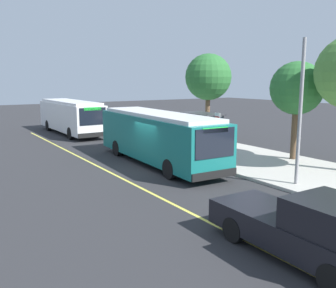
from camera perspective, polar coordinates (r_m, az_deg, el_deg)
ground_plane at (r=20.17m, az=-2.73°, el=-3.83°), size 120.00×120.00×0.00m
sidewalk_curb at (r=23.66m, az=9.93°, el=-1.73°), size 44.00×6.40×0.15m
lane_stripe_center at (r=19.19m, az=-8.44°, el=-4.62°), size 36.00×0.14×0.01m
transit_bus_main at (r=21.10m, az=-1.60°, el=1.27°), size 10.87×3.02×2.95m
transit_bus_second at (r=34.25m, az=-14.81°, el=4.25°), size 10.60×2.68×2.95m
pickup_truck at (r=10.70m, az=20.71°, el=-12.25°), size 5.44×2.12×1.85m
bus_shelter at (r=24.72m, az=5.36°, el=3.20°), size 2.90×1.60×2.48m
waiting_bench at (r=24.82m, az=5.05°, el=0.23°), size 1.60×0.48×0.95m
route_sign_post at (r=21.26m, az=7.63°, el=2.17°), size 0.44×0.08×2.80m
pedestrian_commuter at (r=21.82m, az=6.68°, el=0.16°), size 0.24×0.40×1.69m
street_tree_upstreet at (r=22.70m, az=19.29°, el=8.07°), size 3.07×3.07×5.69m
street_tree_downstreet at (r=29.10m, az=6.23°, el=10.20°), size 3.57×3.57×6.64m
utility_pole at (r=17.16m, az=19.75°, el=4.55°), size 0.16×0.16×6.40m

